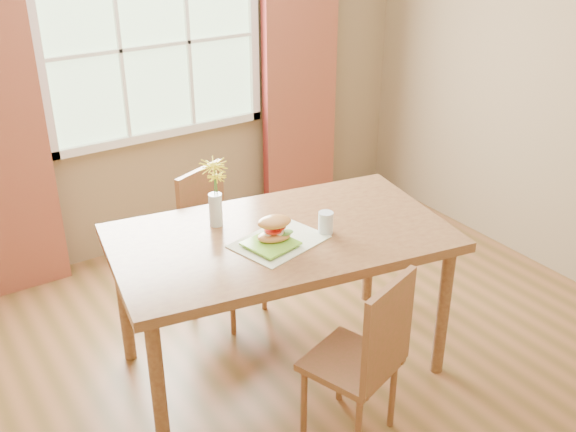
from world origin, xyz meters
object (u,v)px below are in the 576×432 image
(dining_table, at_px, (281,248))
(croissant_sandwich, at_px, (274,229))
(flower_vase, at_px, (215,187))
(chair_near, at_px, (366,353))
(water_glass, at_px, (326,223))
(chair_far, at_px, (216,238))

(dining_table, relative_size, croissant_sandwich, 9.39)
(croissant_sandwich, bearing_deg, flower_vase, 126.69)
(chair_near, relative_size, water_glass, 7.98)
(chair_far, xyz_separation_m, flower_vase, (-0.20, -0.43, 0.55))
(dining_table, height_order, water_glass, water_glass)
(water_glass, bearing_deg, chair_near, -106.82)
(chair_far, height_order, water_glass, water_glass)
(chair_near, bearing_deg, chair_far, 73.77)
(chair_far, bearing_deg, croissant_sandwich, -116.24)
(chair_near, xyz_separation_m, water_glass, (0.17, 0.57, 0.39))
(water_glass, height_order, flower_vase, flower_vase)
(dining_table, bearing_deg, water_glass, -21.90)
(dining_table, relative_size, chair_near, 2.01)
(chair_far, bearing_deg, chair_near, -110.00)
(croissant_sandwich, height_order, water_glass, croissant_sandwich)
(chair_near, distance_m, chair_far, 1.40)
(chair_near, distance_m, croissant_sandwich, 0.76)
(dining_table, relative_size, flower_vase, 5.12)
(dining_table, height_order, chair_far, chair_far)
(flower_vase, bearing_deg, water_glass, -42.24)
(chair_far, xyz_separation_m, water_glass, (0.23, -0.82, 0.39))
(chair_near, xyz_separation_m, flower_vase, (-0.26, 0.97, 0.56))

